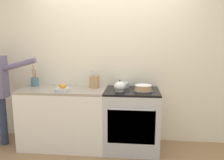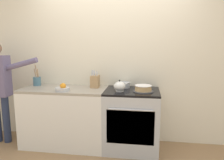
# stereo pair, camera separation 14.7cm
# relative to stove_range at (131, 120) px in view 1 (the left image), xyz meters

# --- Properties ---
(ground_plane) EXTENTS (16.00, 16.00, 0.00)m
(ground_plane) POSITION_rel_stove_range_xyz_m (-0.32, -0.32, -0.45)
(ground_plane) COLOR #93704C
(wall_back) EXTENTS (8.00, 0.04, 2.60)m
(wall_back) POSITION_rel_stove_range_xyz_m (-0.32, 0.34, 0.85)
(wall_back) COLOR silver
(wall_back) RESTS_ON ground_plane
(counter_cabinet) EXTENTS (1.27, 0.64, 0.90)m
(counter_cabinet) POSITION_rel_stove_range_xyz_m (-1.03, 0.00, -0.00)
(counter_cabinet) COLOR white
(counter_cabinet) RESTS_ON ground_plane
(stove_range) EXTENTS (0.79, 0.67, 0.90)m
(stove_range) POSITION_rel_stove_range_xyz_m (0.00, 0.00, 0.00)
(stove_range) COLOR #B7BABF
(stove_range) RESTS_ON ground_plane
(layer_cake) EXTENTS (0.29, 0.29, 0.09)m
(layer_cake) POSITION_rel_stove_range_xyz_m (0.16, -0.05, 0.49)
(layer_cake) COLOR #4C4C51
(layer_cake) RESTS_ON stove_range
(tea_kettle) EXTENTS (0.20, 0.17, 0.16)m
(tea_kettle) POSITION_rel_stove_range_xyz_m (-0.17, -0.08, 0.52)
(tea_kettle) COLOR white
(tea_kettle) RESTS_ON stove_range
(mixing_bowl) EXTENTS (0.20, 0.20, 0.08)m
(mixing_bowl) POSITION_rel_stove_range_xyz_m (-0.14, 0.19, 0.49)
(mixing_bowl) COLOR #B7BABF
(mixing_bowl) RESTS_ON stove_range
(knife_block) EXTENTS (0.12, 0.17, 0.27)m
(knife_block) POSITION_rel_stove_range_xyz_m (-0.58, 0.13, 0.55)
(knife_block) COLOR tan
(knife_block) RESTS_ON counter_cabinet
(utensil_crock) EXTENTS (0.12, 0.12, 0.34)m
(utensil_crock) POSITION_rel_stove_range_xyz_m (-1.54, 0.14, 0.53)
(utensil_crock) COLOR #477084
(utensil_crock) RESTS_ON counter_cabinet
(fruit_bowl) EXTENTS (0.20, 0.20, 0.11)m
(fruit_bowl) POSITION_rel_stove_range_xyz_m (-0.98, -0.18, 0.49)
(fruit_bowl) COLOR #B7BABF
(fruit_bowl) RESTS_ON counter_cabinet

